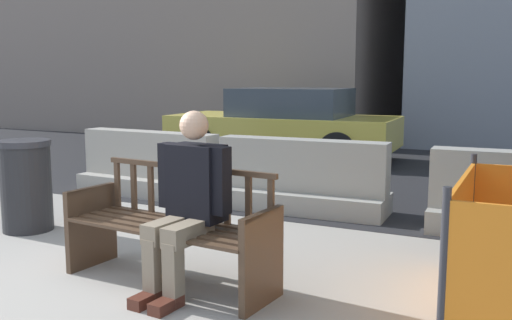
# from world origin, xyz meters

# --- Properties ---
(ground_plane) EXTENTS (200.00, 200.00, 0.00)m
(ground_plane) POSITION_xyz_m (0.00, 0.00, 0.00)
(ground_plane) COLOR gray
(street_asphalt) EXTENTS (120.00, 12.00, 0.01)m
(street_asphalt) POSITION_xyz_m (0.00, 8.70, 0.00)
(street_asphalt) COLOR black
(street_asphalt) RESTS_ON ground
(street_bench) EXTENTS (1.73, 0.68, 0.88)m
(street_bench) POSITION_xyz_m (0.73, 0.62, 0.40)
(street_bench) COLOR #473323
(street_bench) RESTS_ON ground
(seated_person) EXTENTS (0.59, 0.75, 1.31)m
(seated_person) POSITION_xyz_m (0.94, 0.54, 0.69)
(seated_person) COLOR black
(seated_person) RESTS_ON ground
(jersey_barrier_centre) EXTENTS (2.02, 0.75, 0.84)m
(jersey_barrier_centre) POSITION_xyz_m (0.75, 3.25, 0.34)
(jersey_barrier_centre) COLOR gray
(jersey_barrier_centre) RESTS_ON ground
(jersey_barrier_left) EXTENTS (2.03, 0.77, 0.84)m
(jersey_barrier_left) POSITION_xyz_m (-1.41, 3.25, 0.34)
(jersey_barrier_left) COLOR #9E998E
(jersey_barrier_left) RESTS_ON ground
(car_taxi_near) EXTENTS (4.30, 2.02, 1.34)m
(car_taxi_near) POSITION_xyz_m (-1.10, 7.06, 0.67)
(car_taxi_near) COLOR #DBC64C
(car_taxi_near) RESTS_ON ground
(trash_bin) EXTENTS (0.52, 0.52, 0.92)m
(trash_bin) POSITION_xyz_m (-1.45, 1.23, 0.47)
(trash_bin) COLOR #232326
(trash_bin) RESTS_ON ground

